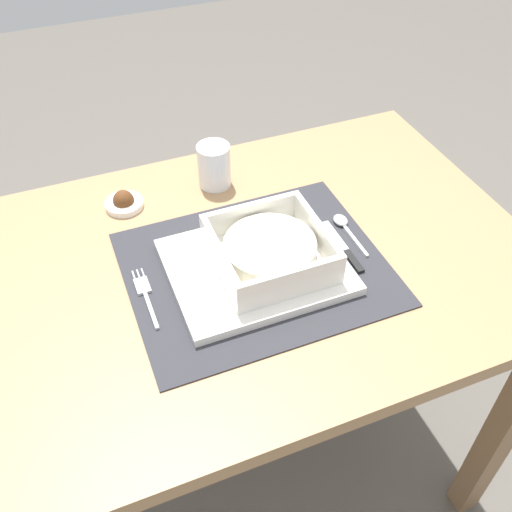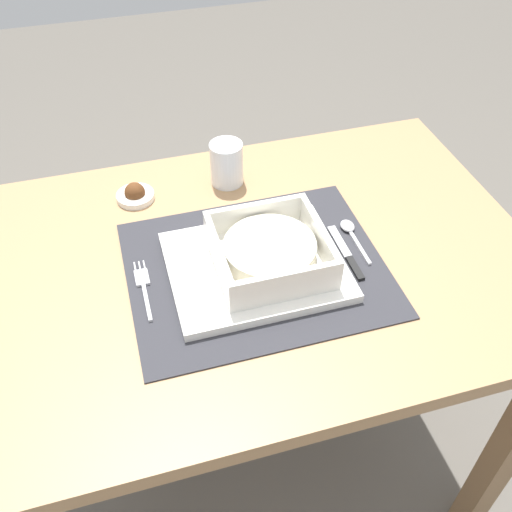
{
  "view_description": "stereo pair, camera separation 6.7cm",
  "coord_description": "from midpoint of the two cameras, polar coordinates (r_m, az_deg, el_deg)",
  "views": [
    {
      "loc": [
        -0.26,
        -0.65,
        1.4
      ],
      "look_at": [
        -0.01,
        -0.03,
        0.75
      ],
      "focal_mm": 40.5,
      "sensor_mm": 36.0,
      "label": 1
    },
    {
      "loc": [
        -0.2,
        -0.68,
        1.4
      ],
      "look_at": [
        -0.01,
        -0.03,
        0.75
      ],
      "focal_mm": 40.5,
      "sensor_mm": 36.0,
      "label": 2
    }
  ],
  "objects": [
    {
      "name": "butter_knife",
      "position": [
        0.99,
        10.95,
        -0.01
      ],
      "size": [
        0.01,
        0.14,
        0.01
      ],
      "rotation": [
        0.0,
        0.0,
        -0.05
      ],
      "color": "black",
      "rests_on": "placemat"
    },
    {
      "name": "dining_table",
      "position": [
        1.06,
        2.08,
        -4.47
      ],
      "size": [
        0.95,
        0.67,
        0.72
      ],
      "color": "#A37A51",
      "rests_on": "ground"
    },
    {
      "name": "porridge_bowl",
      "position": [
        0.93,
        3.43,
        0.31
      ],
      "size": [
        0.18,
        0.18,
        0.06
      ],
      "color": "white",
      "rests_on": "serving_plate"
    },
    {
      "name": "condiment_saucer",
      "position": [
        1.11,
        -10.16,
        5.95
      ],
      "size": [
        0.07,
        0.07,
        0.04
      ],
      "color": "white",
      "rests_on": "dining_table"
    },
    {
      "name": "placemat",
      "position": [
        0.96,
        2.0,
        -1.3
      ],
      "size": [
        0.42,
        0.35,
        0.0
      ],
      "primitive_type": "cube",
      "color": "#2D2D33",
      "rests_on": "dining_table"
    },
    {
      "name": "spoon",
      "position": [
        1.03,
        11.1,
        2.43
      ],
      "size": [
        0.02,
        0.11,
        0.01
      ],
      "rotation": [
        0.0,
        0.0,
        -0.07
      ],
      "color": "silver",
      "rests_on": "placemat"
    },
    {
      "name": "drinking_glass",
      "position": [
        1.12,
        -1.09,
        8.87
      ],
      "size": [
        0.06,
        0.06,
        0.09
      ],
      "color": "white",
      "rests_on": "dining_table"
    },
    {
      "name": "fork",
      "position": [
        0.94,
        -9.06,
        -2.91
      ],
      "size": [
        0.02,
        0.13,
        0.0
      ],
      "rotation": [
        0.0,
        0.0,
        0.05
      ],
      "color": "silver",
      "rests_on": "placemat"
    },
    {
      "name": "serving_plate",
      "position": [
        0.95,
        1.97,
        -1.11
      ],
      "size": [
        0.28,
        0.23,
        0.02
      ],
      "primitive_type": "cube",
      "color": "white",
      "rests_on": "placemat"
    },
    {
      "name": "ground_plane",
      "position": [
        1.57,
        1.48,
        -19.44
      ],
      "size": [
        6.0,
        6.0,
        0.0
      ],
      "primitive_type": "plane",
      "color": "#59544C"
    }
  ]
}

